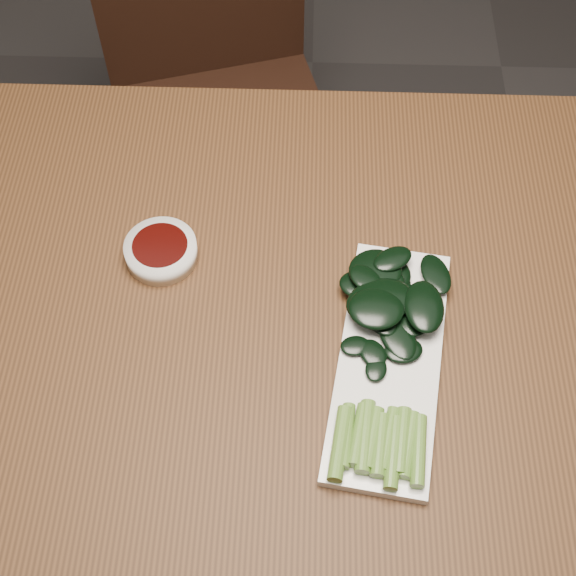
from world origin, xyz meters
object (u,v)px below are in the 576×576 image
at_px(table, 310,341).
at_px(chair_far, 218,89).
at_px(sauce_bowl, 161,251).
at_px(serving_plate, 389,362).
at_px(gai_lan, 386,338).

xyz_separation_m(table, chair_far, (-0.19, 0.68, -0.19)).
relative_size(chair_far, sauce_bowl, 9.46).
bearing_deg(chair_far, serving_plate, -85.81).
relative_size(table, sauce_bowl, 14.89).
bearing_deg(gai_lan, table, 151.57).
bearing_deg(chair_far, gai_lan, -85.51).
distance_m(table, chair_far, 0.73).
relative_size(table, chair_far, 1.57).
xyz_separation_m(sauce_bowl, serving_plate, (0.29, -0.15, -0.01)).
bearing_deg(table, gai_lan, -28.43).
height_order(table, serving_plate, serving_plate).
bearing_deg(chair_far, table, -90.90).
bearing_deg(sauce_bowl, gai_lan, -23.98).
relative_size(table, gai_lan, 4.26).
bearing_deg(serving_plate, chair_far, 110.83).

